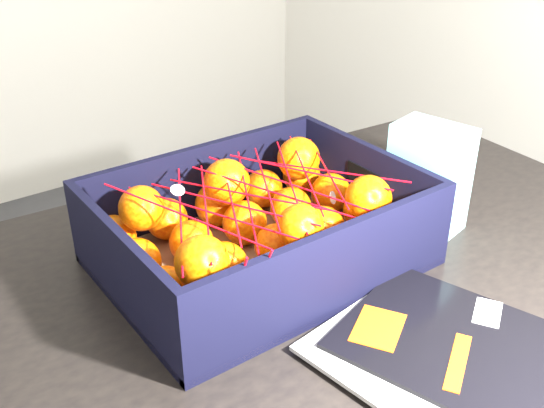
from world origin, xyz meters
TOP-DOWN VIEW (x-y plane):
  - table at (0.28, -0.25)m, footprint 1.25×0.88m
  - magazine_stack at (0.29, -0.48)m, footprint 0.31×0.33m
  - produce_crate at (0.24, -0.17)m, footprint 0.44×0.33m
  - clementine_heap at (0.24, -0.17)m, footprint 0.42×0.31m
  - mesh_net at (0.23, -0.18)m, footprint 0.36×0.29m
  - retail_carton at (0.52, -0.24)m, footprint 0.10×0.13m

SIDE VIEW (x-z plane):
  - table at x=0.28m, z-range 0.28..1.03m
  - magazine_stack at x=0.29m, z-range 0.75..0.77m
  - produce_crate at x=0.24m, z-range 0.72..0.86m
  - clementine_heap at x=0.24m, z-range 0.75..0.87m
  - retail_carton at x=0.52m, z-range 0.75..0.92m
  - mesh_net at x=0.23m, z-range 0.82..0.91m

